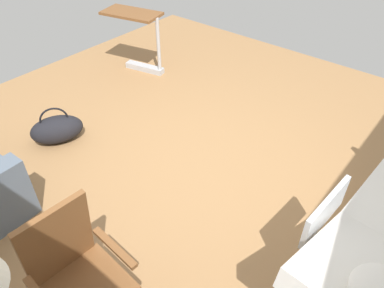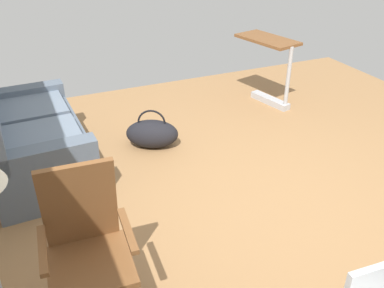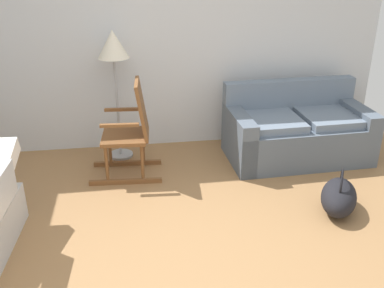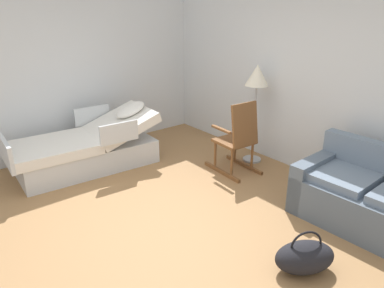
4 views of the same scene
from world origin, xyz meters
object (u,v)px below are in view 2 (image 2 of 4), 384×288
at_px(overbed_table, 270,63).
at_px(duffel_bag, 152,133).
at_px(couch, 32,142).
at_px(rocking_chair, 88,251).

relative_size(overbed_table, duffel_bag, 1.36).
height_order(couch, rocking_chair, rocking_chair).
distance_m(couch, rocking_chair, 1.92).
bearing_deg(rocking_chair, duffel_bag, -28.72).
relative_size(rocking_chair, overbed_table, 1.20).
bearing_deg(couch, duffel_bag, -91.37).
relative_size(couch, duffel_bag, 2.53).
height_order(couch, duffel_bag, couch).
height_order(couch, overbed_table, couch).
distance_m(couch, duffel_bag, 1.20).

